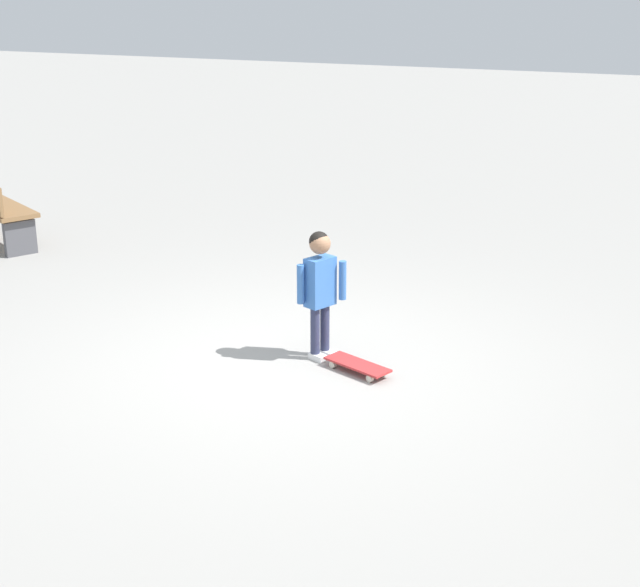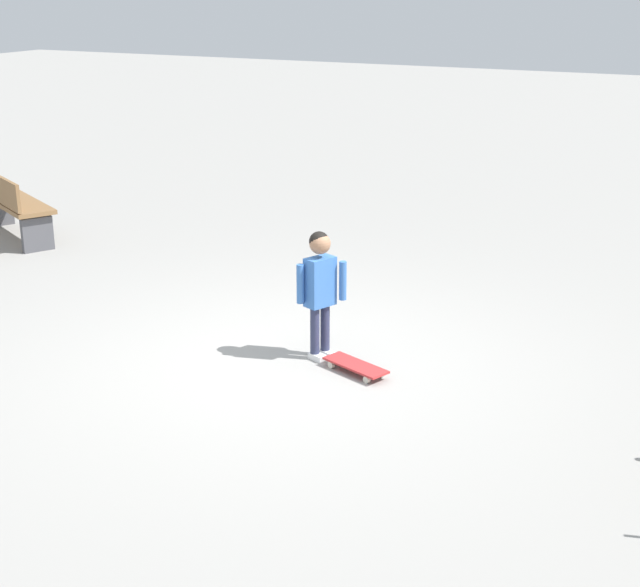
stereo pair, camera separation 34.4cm
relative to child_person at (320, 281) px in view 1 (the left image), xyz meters
name	(u,v)px [view 1 (the left image)]	position (x,y,z in m)	size (l,w,h in m)	color
ground_plane	(286,363)	(-0.21, -0.22, -0.66)	(50.00, 50.00, 0.00)	gray
child_person	(320,281)	(0.00, 0.00, 0.00)	(0.33, 0.29, 1.06)	#2D3351
skateboard	(357,365)	(0.39, -0.16, -0.60)	(0.59, 0.38, 0.07)	#B22D2D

